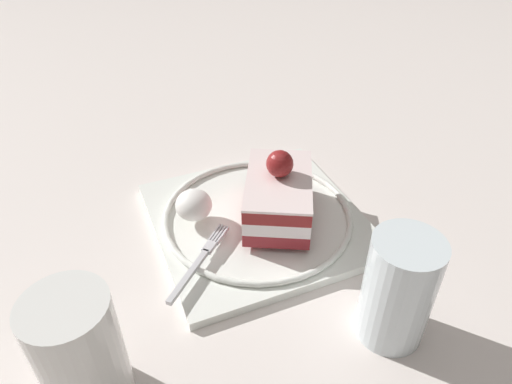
# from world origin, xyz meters

# --- Properties ---
(ground_plane) EXTENTS (2.40, 2.40, 0.00)m
(ground_plane) POSITION_xyz_m (0.00, 0.00, 0.00)
(ground_plane) COLOR silver
(dessert_plate) EXTENTS (0.24, 0.24, 0.02)m
(dessert_plate) POSITION_xyz_m (-0.01, 0.00, 0.01)
(dessert_plate) COLOR white
(dessert_plate) RESTS_ON ground_plane
(cake_slice) EXTENTS (0.14, 0.12, 0.08)m
(cake_slice) POSITION_xyz_m (-0.02, -0.02, 0.05)
(cake_slice) COLOR maroon
(cake_slice) RESTS_ON dessert_plate
(whipped_cream_dollop) EXTENTS (0.04, 0.04, 0.03)m
(whipped_cream_dollop) POSITION_xyz_m (0.01, 0.07, 0.03)
(whipped_cream_dollop) COLOR white
(whipped_cream_dollop) RESTS_ON dessert_plate
(fork) EXTENTS (0.09, 0.09, 0.00)m
(fork) POSITION_xyz_m (-0.06, 0.08, 0.02)
(fork) COLOR silver
(fork) RESTS_ON dessert_plate
(drink_glass_near) EXTENTS (0.07, 0.07, 0.11)m
(drink_glass_near) POSITION_xyz_m (-0.16, 0.20, 0.05)
(drink_glass_near) COLOR white
(drink_glass_near) RESTS_ON ground_plane
(drink_glass_far) EXTENTS (0.06, 0.06, 0.11)m
(drink_glass_far) POSITION_xyz_m (-0.19, -0.06, 0.05)
(drink_glass_far) COLOR silver
(drink_glass_far) RESTS_ON ground_plane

